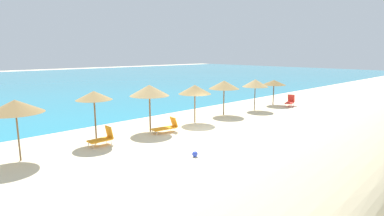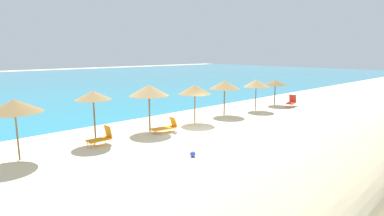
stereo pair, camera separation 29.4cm
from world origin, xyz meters
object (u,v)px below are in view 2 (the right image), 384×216
(beach_umbrella_4, at_px, (195,90))
(beach_umbrella_7, at_px, (275,83))
(lounge_chair_0, at_px, (292,102))
(beach_ball, at_px, (193,154))
(lounge_chair_2, at_px, (102,137))
(beach_umbrella_5, at_px, (225,85))
(beach_umbrella_6, at_px, (256,83))
(beach_umbrella_2, at_px, (93,95))
(beach_umbrella_3, at_px, (149,90))
(lounge_chair_1, at_px, (166,127))
(beach_umbrella_1, at_px, (14,106))

(beach_umbrella_4, relative_size, beach_umbrella_7, 1.14)
(lounge_chair_0, xyz_separation_m, beach_ball, (-15.86, -3.95, -0.31))
(beach_umbrella_7, height_order, lounge_chair_2, beach_umbrella_7)
(beach_umbrella_4, relative_size, lounge_chair_0, 1.75)
(lounge_chair_0, height_order, lounge_chair_2, lounge_chair_0)
(beach_umbrella_5, distance_m, beach_umbrella_6, 3.45)
(beach_umbrella_5, height_order, beach_ball, beach_umbrella_5)
(beach_umbrella_2, xyz_separation_m, lounge_chair_0, (18.11, -1.48, -2.13))
(beach_umbrella_3, xyz_separation_m, beach_umbrella_7, (14.07, 0.04, -0.47))
(lounge_chair_1, bearing_deg, beach_umbrella_5, -72.61)
(beach_umbrella_3, height_order, beach_umbrella_7, beach_umbrella_3)
(beach_umbrella_5, bearing_deg, lounge_chair_1, -170.45)
(beach_umbrella_3, distance_m, beach_umbrella_7, 14.08)
(beach_umbrella_2, relative_size, lounge_chair_1, 1.69)
(beach_umbrella_7, relative_size, lounge_chair_2, 1.83)
(beach_umbrella_1, distance_m, beach_umbrella_4, 11.07)
(beach_umbrella_4, xyz_separation_m, beach_umbrella_7, (10.45, 0.29, -0.25))
(lounge_chair_2, bearing_deg, beach_ball, -154.66)
(beach_umbrella_3, bearing_deg, lounge_chair_1, -62.78)
(beach_umbrella_7, height_order, beach_ball, beach_umbrella_7)
(beach_umbrella_2, distance_m, beach_umbrella_4, 7.22)
(beach_umbrella_4, bearing_deg, lounge_chair_0, -6.24)
(beach_umbrella_4, bearing_deg, beach_umbrella_2, 177.69)
(beach_umbrella_5, bearing_deg, beach_umbrella_2, -179.55)
(beach_umbrella_2, height_order, lounge_chair_2, beach_umbrella_2)
(lounge_chair_1, height_order, beach_ball, lounge_chair_1)
(beach_umbrella_4, height_order, lounge_chair_1, beach_umbrella_4)
(beach_umbrella_2, distance_m, lounge_chair_2, 2.29)
(beach_umbrella_1, distance_m, beach_umbrella_3, 7.45)
(beach_umbrella_2, height_order, lounge_chair_1, beach_umbrella_2)
(beach_umbrella_1, bearing_deg, beach_umbrella_3, 2.25)
(beach_umbrella_6, relative_size, lounge_chair_1, 1.57)
(beach_umbrella_1, xyz_separation_m, beach_umbrella_6, (17.98, -0.07, -0.20))
(beach_umbrella_1, xyz_separation_m, beach_umbrella_3, (7.44, 0.29, 0.05))
(beach_umbrella_1, relative_size, lounge_chair_0, 1.85)
(beach_ball, bearing_deg, beach_umbrella_5, 33.14)
(beach_umbrella_7, bearing_deg, beach_umbrella_3, -179.85)
(beach_umbrella_4, relative_size, beach_ball, 9.88)
(beach_umbrella_2, height_order, lounge_chair_0, beach_umbrella_2)
(beach_umbrella_5, bearing_deg, beach_umbrella_6, -8.21)
(beach_umbrella_6, bearing_deg, beach_umbrella_4, 179.03)
(beach_umbrella_6, xyz_separation_m, beach_umbrella_7, (3.53, 0.40, -0.22))
(beach_umbrella_4, relative_size, beach_umbrella_6, 1.01)
(beach_umbrella_4, relative_size, lounge_chair_1, 1.58)
(beach_umbrella_3, height_order, beach_umbrella_6, beach_umbrella_3)
(beach_umbrella_4, bearing_deg, lounge_chair_1, -166.68)
(lounge_chair_1, distance_m, lounge_chair_2, 4.11)
(beach_umbrella_2, height_order, beach_umbrella_5, beach_umbrella_2)
(beach_umbrella_6, bearing_deg, beach_umbrella_7, 6.51)
(beach_umbrella_6, xyz_separation_m, lounge_chair_0, (3.98, -1.08, -1.86))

